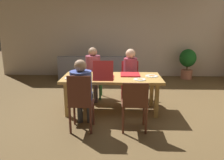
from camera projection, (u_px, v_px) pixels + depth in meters
name	position (u px, v px, depth m)	size (l,w,h in m)	color
ground_plane	(112.00, 110.00, 4.58)	(20.00, 20.00, 0.00)	brown
back_wall	(115.00, 33.00, 7.37)	(7.97, 0.12, 2.93)	beige
dining_table	(112.00, 80.00, 4.42)	(1.98, 0.91, 0.73)	tan
chair_0	(81.00, 101.00, 3.55)	(0.40, 0.40, 0.99)	brown
person_0	(82.00, 88.00, 3.64)	(0.36, 0.50, 1.21)	#3A3C42
chair_1	(94.00, 78.00, 5.33)	(0.41, 0.43, 0.87)	#2C6B35
person_1	(93.00, 69.00, 5.14)	(0.35, 0.55, 1.24)	#43393E
chair_2	(130.00, 78.00, 5.29)	(0.43, 0.46, 0.89)	#B42A2D
person_2	(130.00, 70.00, 5.09)	(0.32, 0.53, 1.21)	#2C3E3B
chair_3	(135.00, 103.00, 3.57)	(0.43, 0.39, 0.87)	brown
pizza_box_0	(104.00, 76.00, 4.23)	(0.38, 0.53, 0.38)	red
pizza_box_1	(130.00, 74.00, 4.53)	(0.40, 0.40, 0.03)	red
plate_0	(80.00, 74.00, 4.55)	(0.22, 0.22, 0.03)	white
plate_1	(70.00, 78.00, 4.25)	(0.23, 0.23, 0.03)	white
plate_2	(140.00, 79.00, 4.15)	(0.23, 0.23, 0.03)	white
plate_3	(152.00, 76.00, 4.42)	(0.26, 0.26, 0.03)	white
drinking_glass_0	(76.00, 78.00, 4.06)	(0.07, 0.07, 0.12)	#E4C75E
drinking_glass_1	(82.00, 77.00, 4.12)	(0.08, 0.08, 0.11)	#B5532F
drinking_glass_2	(80.00, 70.00, 4.73)	(0.08, 0.08, 0.13)	#BE5032
drinking_glass_3	(83.00, 75.00, 4.29)	(0.07, 0.07, 0.12)	#D9C95F
couch	(93.00, 71.00, 7.04)	(2.13, 0.80, 0.81)	slate
potted_plant	(188.00, 61.00, 7.12)	(0.53, 0.53, 0.98)	#B76F54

